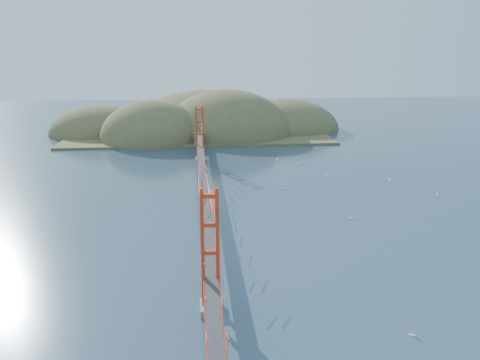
{
  "coord_description": "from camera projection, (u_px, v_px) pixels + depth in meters",
  "views": [
    {
      "loc": [
        -1.08,
        -67.81,
        22.94
      ],
      "look_at": [
        5.58,
        0.0,
        3.92
      ],
      "focal_mm": 35.0,
      "sensor_mm": 36.0,
      "label": 1
    }
  ],
  "objects": [
    {
      "name": "ground",
      "position": [
        204.0,
        206.0,
        71.27
      ],
      "size": [
        320.0,
        320.0,
        0.0
      ],
      "primitive_type": "plane",
      "color": "#2B4256",
      "rests_on": "ground"
    },
    {
      "name": "bridge",
      "position": [
        203.0,
        161.0,
        69.56
      ],
      "size": [
        2.2,
        94.4,
        12.0
      ],
      "color": "gray",
      "rests_on": "ground"
    },
    {
      "name": "far_headlands",
      "position": [
        206.0,
        131.0,
        137.15
      ],
      "size": [
        84.0,
        58.0,
        25.0
      ],
      "color": "brown",
      "rests_on": "ground"
    },
    {
      "name": "sailboat_6",
      "position": [
        412.0,
        334.0,
        38.82
      ],
      "size": [
        0.56,
        0.56,
        0.59
      ],
      "color": "white",
      "rests_on": "ground"
    },
    {
      "name": "sailboat_14",
      "position": [
        390.0,
        179.0,
        85.17
      ],
      "size": [
        0.51,
        0.62,
        0.73
      ],
      "color": "white",
      "rests_on": "ground"
    },
    {
      "name": "sailboat_1",
      "position": [
        351.0,
        218.0,
        65.7
      ],
      "size": [
        0.63,
        0.63,
        0.69
      ],
      "color": "white",
      "rests_on": "ground"
    },
    {
      "name": "sailboat_16",
      "position": [
        282.0,
        188.0,
        79.84
      ],
      "size": [
        0.58,
        0.57,
        0.65
      ],
      "color": "white",
      "rests_on": "ground"
    },
    {
      "name": "sailboat_9",
      "position": [
        437.0,
        195.0,
        76.11
      ],
      "size": [
        0.65,
        0.65,
        0.68
      ],
      "color": "white",
      "rests_on": "ground"
    },
    {
      "name": "sailboat_15",
      "position": [
        327.0,
        174.0,
        88.9
      ],
      "size": [
        0.53,
        0.6,
        0.69
      ],
      "color": "white",
      "rests_on": "ground"
    },
    {
      "name": "sailboat_3",
      "position": [
        277.0,
        160.0,
        100.31
      ],
      "size": [
        0.57,
        0.56,
        0.64
      ],
      "color": "white",
      "rests_on": "ground"
    },
    {
      "name": "sailboat_12",
      "position": [
        278.0,
        159.0,
        101.31
      ],
      "size": [
        0.59,
        0.55,
        0.66
      ],
      "color": "white",
      "rests_on": "ground"
    },
    {
      "name": "sailboat_8",
      "position": [
        388.0,
        152.0,
        107.83
      ],
      "size": [
        0.56,
        0.54,
        0.63
      ],
      "color": "white",
      "rests_on": "ground"
    },
    {
      "name": "sailboat_4",
      "position": [
        331.0,
        169.0,
        92.94
      ],
      "size": [
        0.58,
        0.58,
        0.66
      ],
      "color": "white",
      "rests_on": "ground"
    },
    {
      "name": "sailboat_7",
      "position": [
        298.0,
        163.0,
        97.12
      ],
      "size": [
        0.64,
        0.63,
        0.72
      ],
      "color": "white",
      "rests_on": "ground"
    },
    {
      "name": "sailboat_extra_0",
      "position": [
        303.0,
        162.0,
        98.6
      ],
      "size": [
        0.58,
        0.58,
        0.62
      ],
      "color": "white",
      "rests_on": "ground"
    }
  ]
}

